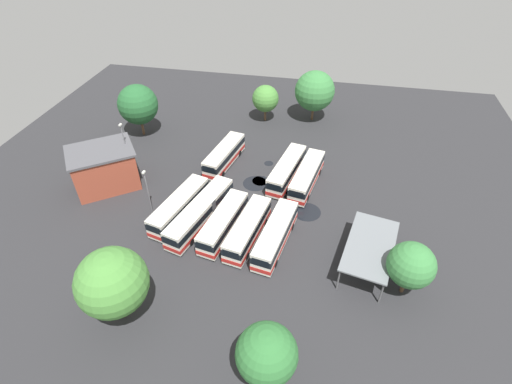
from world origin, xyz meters
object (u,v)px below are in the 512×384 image
object	(u,v)px
bus_row1_slot2	(223,222)
lamp_post_near_entrance	(148,191)
bus_row1_slot1	(201,212)
tree_west_edge	(265,99)
depot_building	(104,168)
tree_south_edge	(315,91)
bus_row0_slot3	(287,170)
maintenance_shelter	(370,246)
bus_row1_slot3	(248,229)
tree_north_edge	(112,283)
tree_northwest	(411,265)
bus_row0_slot0	(224,155)
tree_east_edge	(138,105)
bus_row1_slot4	(276,235)
bus_row0_slot4	(307,176)
bus_row1_slot0	(179,206)
lamp_post_mid_lot	(127,150)
tree_northeast	(267,354)

from	to	relation	value
bus_row1_slot2	lamp_post_near_entrance	size ratio (longest dim) A/B	1.50
bus_row1_slot1	tree_west_edge	bearing A→B (deg)	173.66
depot_building	tree_south_edge	distance (m)	40.08
bus_row0_slot3	maintenance_shelter	xyz separation A→B (m)	(15.44, 11.96, 1.54)
bus_row0_slot3	bus_row1_slot3	xyz separation A→B (m)	(14.00, -3.17, -0.00)
tree_north_edge	tree_northwest	world-z (taller)	tree_north_edge
bus_row0_slot0	maintenance_shelter	size ratio (longest dim) A/B	0.96
tree_east_edge	lamp_post_near_entrance	bearing A→B (deg)	27.19
maintenance_shelter	lamp_post_near_entrance	distance (m)	29.71
bus_row0_slot3	bus_row1_slot4	xyz separation A→B (m)	(14.35, 0.52, -0.00)
bus_row0_slot0	bus_row0_slot4	size ratio (longest dim) A/B	0.96
bus_row1_slot3	maintenance_shelter	size ratio (longest dim) A/B	0.96
bus_row1_slot0	bus_row1_slot1	world-z (taller)	same
bus_row1_slot4	lamp_post_mid_lot	size ratio (longest dim) A/B	1.17
bus_row0_slot4	depot_building	world-z (taller)	depot_building
bus_row0_slot3	tree_northeast	size ratio (longest dim) A/B	1.44
bus_row1_slot2	depot_building	bearing A→B (deg)	-108.00
depot_building	lamp_post_mid_lot	bearing A→B (deg)	127.77
bus_row0_slot0	tree_north_edge	world-z (taller)	tree_north_edge
lamp_post_near_entrance	tree_northwest	size ratio (longest dim) A/B	1.02
bus_row0_slot4	bus_row1_slot0	world-z (taller)	same
tree_north_edge	tree_east_edge	xyz separation A→B (m)	(-36.58, -14.13, 0.26)
maintenance_shelter	bus_row0_slot3	bearing A→B (deg)	-142.24
bus_row1_slot3	tree_north_edge	xyz separation A→B (m)	(13.98, -10.67, 3.95)
bus_row1_slot2	lamp_post_near_entrance	distance (m)	11.29
bus_row1_slot0	depot_building	bearing A→B (deg)	-109.05
maintenance_shelter	depot_building	bearing A→B (deg)	-102.45
lamp_post_near_entrance	tree_northwest	world-z (taller)	lamp_post_near_entrance
bus_row0_slot3	lamp_post_near_entrance	distance (m)	21.22
bus_row1_slot0	bus_row1_slot1	bearing A→B (deg)	79.78
bus_row1_slot0	lamp_post_near_entrance	xyz separation A→B (m)	(0.26, -4.12, 2.27)
bus_row1_slot4	bus_row1_slot0	bearing A→B (deg)	-101.52
tree_northwest	tree_north_edge	bearing A→B (deg)	-72.64
bus_row0_slot0	tree_north_edge	xyz separation A→B (m)	(30.01, -3.24, 3.95)
bus_row0_slot3	tree_north_edge	world-z (taller)	tree_north_edge
bus_row0_slot0	lamp_post_mid_lot	size ratio (longest dim) A/B	1.13
maintenance_shelter	tree_northwest	bearing A→B (deg)	51.08
bus_row0_slot3	tree_east_edge	world-z (taller)	tree_east_edge
bus_row1_slot4	tree_south_edge	distance (m)	35.18
bus_row0_slot3	tree_south_edge	distance (m)	21.08
lamp_post_near_entrance	tree_north_edge	bearing A→B (deg)	12.74
bus_row0_slot4	lamp_post_near_entrance	xyz separation A→B (m)	(10.76, -20.74, 2.27)
tree_northeast	bus_row0_slot4	bearing A→B (deg)	178.61
bus_row1_slot4	lamp_post_near_entrance	xyz separation A→B (m)	(-2.58, -18.03, 2.27)
bus_row0_slot3	lamp_post_mid_lot	xyz separation A→B (m)	(4.57, -23.86, 3.46)
bus_row1_slot1	tree_north_edge	xyz separation A→B (m)	(15.88, -3.70, 3.94)
bus_row1_slot1	tree_east_edge	distance (m)	27.64
bus_row0_slot3	bus_row0_slot4	world-z (taller)	same
bus_row1_slot3	depot_building	bearing A→B (deg)	-106.76
bus_row1_slot1	bus_row1_slot2	xyz separation A→B (m)	(1.35, 3.57, -0.00)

